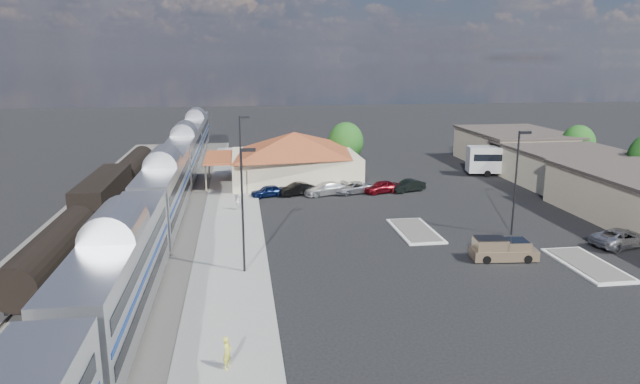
{
  "coord_description": "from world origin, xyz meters",
  "views": [
    {
      "loc": [
        -11.04,
        -44.35,
        14.89
      ],
      "look_at": [
        -3.82,
        6.49,
        2.8
      ],
      "focal_mm": 32.0,
      "sensor_mm": 36.0,
      "label": 1
    }
  ],
  "objects": [
    {
      "name": "parked_car_e",
      "position": [
        4.64,
        16.79,
        0.72
      ],
      "size": [
        4.51,
        2.81,
        1.43
      ],
      "primitive_type": "imported",
      "rotation": [
        0.0,
        0.0,
        -1.29
      ],
      "color": "maroon",
      "rests_on": "ground"
    },
    {
      "name": "freight_cars",
      "position": [
        -24.0,
        10.66,
        1.93
      ],
      "size": [
        2.8,
        46.0,
        4.0
      ],
      "color": "black",
      "rests_on": "ground"
    },
    {
      "name": "parked_car_b",
      "position": [
        -4.96,
        17.09,
        0.69
      ],
      "size": [
        4.46,
        2.81,
        1.39
      ],
      "primitive_type": "imported",
      "rotation": [
        0.0,
        0.0,
        -1.23
      ],
      "color": "black",
      "rests_on": "ground"
    },
    {
      "name": "passenger_train",
      "position": [
        -18.0,
        8.11,
        2.87
      ],
      "size": [
        3.0,
        104.0,
        5.55
      ],
      "color": "silver",
      "rests_on": "ground"
    },
    {
      "name": "person_a",
      "position": [
        -11.97,
        -18.92,
        1.0
      ],
      "size": [
        0.59,
        0.7,
        1.65
      ],
      "primitive_type": "imported",
      "rotation": [
        0.0,
        0.0,
        1.19
      ],
      "color": "#E1DE46",
      "rests_on": "platform"
    },
    {
      "name": "tree_east_c",
      "position": [
        34.0,
        26.0,
        3.76
      ],
      "size": [
        4.41,
        4.41,
        6.21
      ],
      "color": "#382314",
      "rests_on": "ground"
    },
    {
      "name": "pickup_truck",
      "position": [
        8.45,
        -5.87,
        0.8
      ],
      "size": [
        5.01,
        2.23,
        1.68
      ],
      "rotation": [
        0.0,
        0.0,
        1.47
      ],
      "color": "tan",
      "rests_on": "ground"
    },
    {
      "name": "lamp_plat_n",
      "position": [
        -10.9,
        16.0,
        5.34
      ],
      "size": [
        1.08,
        0.25,
        9.0
      ],
      "color": "black",
      "rests_on": "ground"
    },
    {
      "name": "station_depot",
      "position": [
        -4.56,
        24.0,
        3.13
      ],
      "size": [
        18.35,
        12.24,
        6.2
      ],
      "color": "#BFB18B",
      "rests_on": "ground"
    },
    {
      "name": "parked_car_d",
      "position": [
        1.44,
        17.09,
        0.65
      ],
      "size": [
        5.13,
        3.63,
        1.3
      ],
      "primitive_type": "imported",
      "rotation": [
        0.0,
        0.0,
        -1.22
      ],
      "color": "#94969C",
      "rests_on": "ground"
    },
    {
      "name": "traffic_island_north",
      "position": [
        14.0,
        -8.0,
        0.1
      ],
      "size": [
        3.3,
        7.5,
        0.21
      ],
      "color": "silver",
      "rests_on": "ground"
    },
    {
      "name": "buildings_east",
      "position": [
        28.0,
        14.28,
        2.27
      ],
      "size": [
        14.4,
        51.4,
        4.8
      ],
      "color": "#C6B28C",
      "rests_on": "ground"
    },
    {
      "name": "parked_car_c",
      "position": [
        -1.76,
        16.79,
        0.72
      ],
      "size": [
        5.31,
        3.4,
        1.43
      ],
      "primitive_type": "imported",
      "rotation": [
        0.0,
        0.0,
        -1.26
      ],
      "color": "silver",
      "rests_on": "ground"
    },
    {
      "name": "parked_car_a",
      "position": [
        -8.16,
        16.79,
        0.65
      ],
      "size": [
        4.09,
        2.59,
        1.3
      ],
      "primitive_type": "imported",
      "rotation": [
        0.0,
        0.0,
        -1.27
      ],
      "color": "#0E1B46",
      "rests_on": "ground"
    },
    {
      "name": "traffic_island_south",
      "position": [
        4.0,
        2.0,
        0.1
      ],
      "size": [
        3.3,
        7.5,
        0.21
      ],
      "color": "silver",
      "rests_on": "ground"
    },
    {
      "name": "coach_bus",
      "position": [
        24.0,
        24.17,
        2.17
      ],
      "size": [
        11.99,
        4.53,
        3.76
      ],
      "rotation": [
        0.0,
        0.0,
        1.4
      ],
      "color": "white",
      "rests_on": "ground"
    },
    {
      "name": "suv",
      "position": [
        19.34,
        -4.3,
        0.74
      ],
      "size": [
        5.76,
        3.71,
        1.48
      ],
      "primitive_type": "imported",
      "rotation": [
        0.0,
        0.0,
        1.83
      ],
      "color": "#9FA0A7",
      "rests_on": "ground"
    },
    {
      "name": "lamp_lot",
      "position": [
        12.1,
        0.0,
        5.34
      ],
      "size": [
        1.08,
        0.25,
        9.0
      ],
      "color": "black",
      "rests_on": "ground"
    },
    {
      "name": "tree_depot",
      "position": [
        3.0,
        30.0,
        4.02
      ],
      "size": [
        4.71,
        4.71,
        6.63
      ],
      "color": "#382314",
      "rests_on": "ground"
    },
    {
      "name": "lamp_plat_s",
      "position": [
        -10.9,
        -6.0,
        5.34
      ],
      "size": [
        1.08,
        0.25,
        9.0
      ],
      "color": "black",
      "rests_on": "ground"
    },
    {
      "name": "parked_car_f",
      "position": [
        7.84,
        17.09,
        0.68
      ],
      "size": [
        4.38,
        2.83,
        1.36
      ],
      "primitive_type": "imported",
      "rotation": [
        0.0,
        0.0,
        -1.2
      ],
      "color": "black",
      "rests_on": "ground"
    },
    {
      "name": "ground",
      "position": [
        0.0,
        0.0,
        0.0
      ],
      "size": [
        280.0,
        280.0,
        0.0
      ],
      "primitive_type": "plane",
      "color": "black",
      "rests_on": "ground"
    },
    {
      "name": "railbed",
      "position": [
        -21.0,
        8.0,
        0.06
      ],
      "size": [
        16.0,
        100.0,
        0.12
      ],
      "primitive_type": "cube",
      "color": "#4C4944",
      "rests_on": "ground"
    },
    {
      "name": "person_b",
      "position": [
        -11.6,
        11.02,
        1.0
      ],
      "size": [
        0.64,
        0.81,
        1.65
      ],
      "primitive_type": "imported",
      "rotation": [
        0.0,
        0.0,
        -1.59
      ],
      "color": "silver",
      "rests_on": "platform"
    },
    {
      "name": "platform",
      "position": [
        -12.0,
        6.0,
        0.09
      ],
      "size": [
        5.5,
        92.0,
        0.18
      ],
      "primitive_type": "cube",
      "color": "gray",
      "rests_on": "ground"
    }
  ]
}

